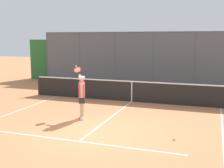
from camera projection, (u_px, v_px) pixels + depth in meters
name	position (u px, v px, depth m)	size (l,w,h in m)	color
ground_plane	(92.00, 131.00, 9.20)	(60.00, 60.00, 0.00)	#C67A4C
court_line_markings	(75.00, 144.00, 8.07)	(7.78, 10.17, 0.01)	white
fence_backdrop	(155.00, 62.00, 18.22)	(17.60, 1.37, 3.28)	#565B60
tennis_net	(132.00, 91.00, 13.41)	(10.00, 0.09, 1.07)	#2D2D2D
tennis_player	(82.00, 94.00, 10.54)	(0.84, 1.14, 1.85)	silver
tennis_ball_near_baseline	(174.00, 139.00, 8.38)	(0.07, 0.07, 0.07)	#CCDB33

